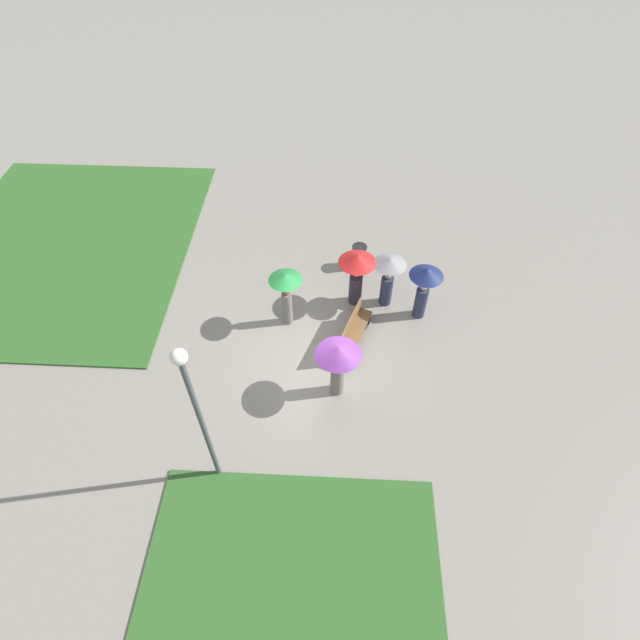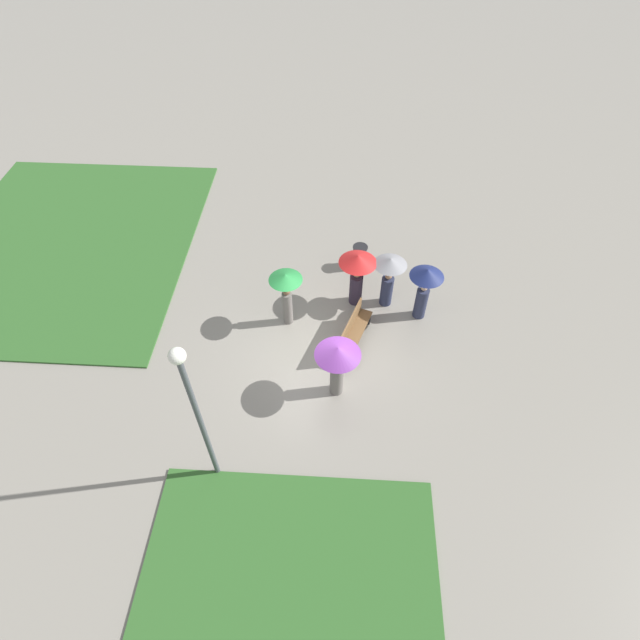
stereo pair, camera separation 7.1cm
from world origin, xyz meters
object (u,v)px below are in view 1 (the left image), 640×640
park_bench (353,331)px  crowd_person_green (286,289)px  crowd_person_navy (425,284)px  crowd_person_purple (338,359)px  crowd_person_grey (389,274)px  lamp_post (196,405)px  trash_bin (359,256)px  crowd_person_red (357,269)px

park_bench → crowd_person_green: size_ratio=1.03×
crowd_person_navy → crowd_person_purple: crowd_person_navy is taller
crowd_person_purple → crowd_person_grey: size_ratio=1.02×
lamp_post → crowd_person_navy: (5.37, -5.18, -1.71)m
crowd_person_grey → crowd_person_green: bearing=151.6°
crowd_person_navy → crowd_person_purple: 3.77m
park_bench → lamp_post: lamp_post is taller
trash_bin → crowd_person_green: (-2.61, 2.13, 0.95)m
crowd_person_grey → crowd_person_purple: bearing=-158.9°
crowd_person_purple → crowd_person_green: bearing=37.6°
trash_bin → crowd_person_purple: bearing=173.3°
crowd_person_red → crowd_person_purple: (-3.37, 0.47, 0.05)m
crowd_person_grey → trash_bin: bearing=70.3°
crowd_person_red → crowd_person_green: crowd_person_green is taller
lamp_post → crowd_person_grey: lamp_post is taller
crowd_person_navy → crowd_person_red: 2.01m
crowd_person_red → crowd_person_green: 2.22m
trash_bin → crowd_person_grey: (-1.66, -0.83, 0.82)m
crowd_person_purple → crowd_person_green: crowd_person_green is taller
crowd_person_red → crowd_person_grey: size_ratio=1.04×
trash_bin → crowd_person_green: bearing=140.8°
lamp_post → crowd_person_navy: lamp_post is taller
crowd_person_grey → crowd_person_navy: bearing=-71.4°
trash_bin → crowd_person_red: 1.91m
trash_bin → lamp_post: bearing=156.0°
crowd_person_purple → trash_bin: bearing=-1.5°
park_bench → crowd_person_grey: 2.09m
crowd_person_navy → crowd_person_green: size_ratio=0.98×
park_bench → crowd_person_purple: (-1.71, 0.40, 0.93)m
crowd_person_red → crowd_person_purple: bearing=-106.8°
trash_bin → crowd_person_navy: 2.96m
park_bench → crowd_person_navy: crowd_person_navy is taller
park_bench → lamp_post: 5.83m
lamp_post → crowd_person_grey: bearing=-35.5°
park_bench → crowd_person_grey: (1.66, -1.02, 0.76)m
trash_bin → crowd_person_red: size_ratio=0.43×
crowd_person_navy → crowd_person_green: (-0.47, 3.96, 0.06)m
crowd_person_navy → crowd_person_green: crowd_person_green is taller
park_bench → lamp_post: bearing=162.3°
park_bench → trash_bin: 3.33m
crowd_person_green → crowd_person_grey: (0.95, -2.95, -0.13)m
lamp_post → crowd_person_green: 5.31m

